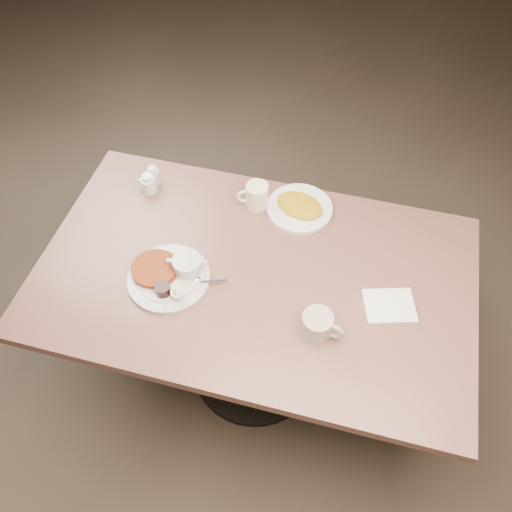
% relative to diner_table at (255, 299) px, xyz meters
% --- Properties ---
extents(room, '(7.04, 8.04, 2.84)m').
position_rel_diner_table_xyz_m(room, '(0.00, 0.00, 0.82)').
color(room, '#4C3F33').
rests_on(room, ground).
extents(diner_table, '(1.50, 0.90, 0.75)m').
position_rel_diner_table_xyz_m(diner_table, '(0.00, 0.00, 0.00)').
color(diner_table, '#84564C').
rests_on(diner_table, ground).
extents(main_plate, '(0.36, 0.33, 0.07)m').
position_rel_diner_table_xyz_m(main_plate, '(-0.27, -0.09, 0.19)').
color(main_plate, '#BCBBB8').
rests_on(main_plate, diner_table).
extents(coffee_mug_near, '(0.15, 0.11, 0.09)m').
position_rel_diner_table_xyz_m(coffee_mug_near, '(0.25, -0.17, 0.22)').
color(coffee_mug_near, '#B6A797').
rests_on(coffee_mug_near, diner_table).
extents(napkin, '(0.19, 0.17, 0.02)m').
position_rel_diner_table_xyz_m(napkin, '(0.46, -0.02, 0.18)').
color(napkin, white).
rests_on(napkin, diner_table).
extents(coffee_mug_far, '(0.13, 0.11, 0.10)m').
position_rel_diner_table_xyz_m(coffee_mug_far, '(-0.08, 0.31, 0.22)').
color(coffee_mug_far, white).
rests_on(coffee_mug_far, diner_table).
extents(creamer_left, '(0.09, 0.07, 0.08)m').
position_rel_diner_table_xyz_m(creamer_left, '(-0.50, 0.28, 0.21)').
color(creamer_left, silver).
rests_on(creamer_left, diner_table).
extents(creamer_right, '(0.06, 0.06, 0.08)m').
position_rel_diner_table_xyz_m(creamer_right, '(-0.49, 0.32, 0.21)').
color(creamer_right, silver).
rests_on(creamer_right, diner_table).
extents(hash_plate, '(0.32, 0.32, 0.04)m').
position_rel_diner_table_xyz_m(hash_plate, '(0.09, 0.33, 0.18)').
color(hash_plate, white).
rests_on(hash_plate, diner_table).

